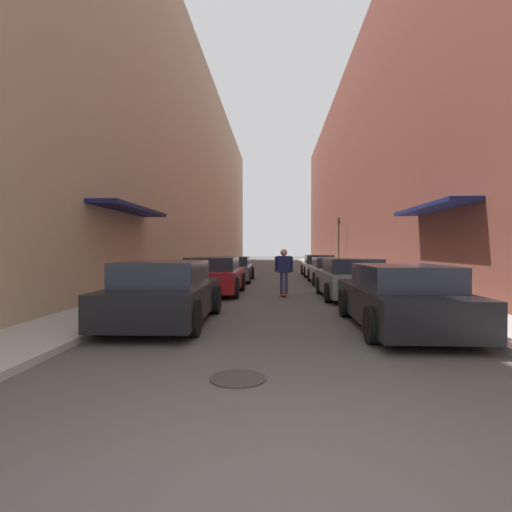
{
  "coord_description": "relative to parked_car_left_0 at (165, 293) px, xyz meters",
  "views": [
    {
      "loc": [
        -0.09,
        -2.56,
        1.61
      ],
      "look_at": [
        -0.8,
        11.42,
        1.36
      ],
      "focal_mm": 28.0,
      "sensor_mm": 36.0,
      "label": 1
    }
  ],
  "objects": [
    {
      "name": "curb_strip_right",
      "position": [
        6.78,
        23.3,
        -0.59
      ],
      "size": [
        1.8,
        58.39,
        0.12
      ],
      "color": "#A3A099",
      "rests_on": "ground"
    },
    {
      "name": "parked_car_right_0",
      "position": [
        4.87,
        -0.33,
        -0.03
      ],
      "size": [
        1.92,
        4.43,
        1.29
      ],
      "color": "black",
      "rests_on": "ground"
    },
    {
      "name": "parked_car_left_1",
      "position": [
        0.15,
        5.63,
        -0.01
      ],
      "size": [
        2.03,
        3.98,
        1.32
      ],
      "color": "maroon",
      "rests_on": "ground"
    },
    {
      "name": "parked_car_left_0",
      "position": [
        0.0,
        0.0,
        0.0
      ],
      "size": [
        1.96,
        4.29,
        1.35
      ],
      "color": "black",
      "rests_on": "ground"
    },
    {
      "name": "parked_car_right_2",
      "position": [
        4.91,
        10.12,
        -0.07
      ],
      "size": [
        1.91,
        4.45,
        1.21
      ],
      "color": "#B7B7BC",
      "rests_on": "ground"
    },
    {
      "name": "curb_strip_left",
      "position": [
        -1.83,
        23.3,
        -0.59
      ],
      "size": [
        1.8,
        58.39,
        0.12
      ],
      "color": "#A3A099",
      "rests_on": "ground"
    },
    {
      "name": "building_row_left",
      "position": [
        -4.73,
        23.3,
        7.02
      ],
      "size": [
        4.9,
        58.39,
        15.35
      ],
      "color": "tan",
      "rests_on": "ground"
    },
    {
      "name": "skateboarder",
      "position": [
        2.65,
        5.16,
        0.33
      ],
      "size": [
        0.61,
        0.78,
        1.61
      ],
      "color": "#B2231E",
      "rests_on": "ground"
    },
    {
      "name": "manhole_cover",
      "position": [
        1.91,
        -3.58,
        -0.64
      ],
      "size": [
        0.7,
        0.7,
        0.02
      ],
      "color": "#332D28",
      "rests_on": "ground"
    },
    {
      "name": "parked_car_right_1",
      "position": [
        4.83,
        4.73,
        -0.03
      ],
      "size": [
        1.97,
        3.97,
        1.31
      ],
      "color": "gray",
      "rests_on": "ground"
    },
    {
      "name": "parked_car_left_2",
      "position": [
        0.22,
        11.39,
        -0.04
      ],
      "size": [
        1.95,
        4.73,
        1.25
      ],
      "color": "#515459",
      "rests_on": "ground"
    },
    {
      "name": "parked_car_right_3",
      "position": [
        4.93,
        15.49,
        -0.05
      ],
      "size": [
        1.93,
        4.44,
        1.27
      ],
      "color": "silver",
      "rests_on": "ground"
    },
    {
      "name": "building_row_right",
      "position": [
        9.68,
        23.3,
        7.08
      ],
      "size": [
        4.9,
        58.39,
        15.48
      ],
      "color": "brown",
      "rests_on": "ground"
    },
    {
      "name": "ground",
      "position": [
        2.47,
        17.46,
        -0.65
      ],
      "size": [
        128.46,
        128.46,
        0.0
      ],
      "primitive_type": "plane",
      "color": "#4C4947"
    },
    {
      "name": "traffic_light",
      "position": [
        7.09,
        21.87,
        1.81
      ],
      "size": [
        0.16,
        0.22,
        3.84
      ],
      "color": "#2D2D2D",
      "rests_on": "curb_strip_right"
    }
  ]
}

